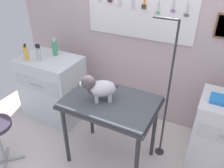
% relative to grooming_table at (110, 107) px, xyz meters
% --- Properties ---
extents(rear_wall_panel, '(4.00, 0.11, 2.30)m').
position_rel_grooming_table_xyz_m(rear_wall_panel, '(0.03, 0.99, 0.41)').
color(rear_wall_panel, '#BEA8AA').
rests_on(rear_wall_panel, ground).
extents(grooming_table, '(0.96, 0.65, 0.84)m').
position_rel_grooming_table_xyz_m(grooming_table, '(0.00, 0.00, 0.00)').
color(grooming_table, '#2D2D33').
rests_on(grooming_table, ground).
extents(grooming_arm, '(0.30, 0.11, 1.63)m').
position_rel_grooming_table_xyz_m(grooming_arm, '(0.49, 0.35, 0.01)').
color(grooming_arm, '#2D2D33').
rests_on(grooming_arm, ground).
extents(dog, '(0.37, 0.30, 0.28)m').
position_rel_grooming_table_xyz_m(dog, '(-0.11, -0.05, 0.24)').
color(dog, silver).
rests_on(dog, grooming_table).
extents(counter_left, '(0.80, 0.58, 0.92)m').
position_rel_grooming_table_xyz_m(counter_left, '(-1.11, 0.36, -0.29)').
color(counter_left, silver).
rests_on(counter_left, ground).
extents(shampoo_bottle, '(0.07, 0.07, 0.24)m').
position_rel_grooming_table_xyz_m(shampoo_bottle, '(-1.09, 0.50, 0.27)').
color(shampoo_bottle, '#409F67').
rests_on(shampoo_bottle, counter_left).
extents(pump_bottle_white, '(0.06, 0.06, 0.22)m').
position_rel_grooming_table_xyz_m(pump_bottle_white, '(-1.31, 0.20, 0.26)').
color(pump_bottle_white, gold).
rests_on(pump_bottle_white, counter_left).
extents(spray_bottle_short, '(0.05, 0.05, 0.22)m').
position_rel_grooming_table_xyz_m(spray_bottle_short, '(-1.16, 0.26, 0.26)').
color(spray_bottle_short, '#B2BBAF').
rests_on(spray_bottle_short, counter_left).
extents(supply_tray, '(0.24, 0.18, 0.04)m').
position_rel_grooming_table_xyz_m(supply_tray, '(1.01, 0.46, 0.13)').
color(supply_tray, blue).
rests_on(supply_tray, cabinet_right).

